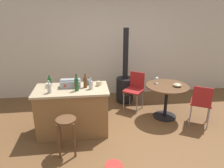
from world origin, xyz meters
name	(u,v)px	position (x,y,z in m)	size (l,w,h in m)	color
ground_plane	(134,143)	(0.00, 0.00, 0.00)	(8.80, 8.80, 0.00)	brown
back_wall	(115,46)	(0.00, 2.48, 1.35)	(8.00, 0.10, 2.70)	beige
kitchen_island	(73,110)	(-1.09, 0.55, 0.45)	(1.36, 0.72, 0.90)	olive
wooden_stool	(67,128)	(-1.15, -0.11, 0.46)	(0.33, 0.33, 0.64)	brown
dining_table	(167,93)	(0.91, 0.90, 0.57)	(0.91, 0.91, 0.74)	black
folding_chair_near	(135,88)	(0.33, 1.42, 0.52)	(0.56, 0.56, 0.88)	maroon
folding_chair_far	(201,102)	(1.48, 0.48, 0.52)	(0.55, 0.55, 0.87)	maroon
wood_stove	(125,85)	(0.16, 1.82, 0.46)	(0.44, 0.45, 1.87)	black
toolbox	(70,83)	(-1.10, 0.64, 0.97)	(0.37, 0.21, 0.15)	gray
bottle_0	(85,82)	(-0.82, 0.58, 1.00)	(0.07, 0.07, 0.27)	#603314
bottle_1	(49,88)	(-1.45, 0.38, 0.99)	(0.07, 0.07, 0.22)	#B7B2AD
bottle_2	(50,81)	(-1.50, 0.80, 0.98)	(0.07, 0.07, 0.20)	#194C23
bottle_3	(77,84)	(-0.98, 0.43, 1.02)	(0.07, 0.07, 0.31)	#194C23
bottle_4	(91,85)	(-0.72, 0.48, 0.98)	(0.07, 0.07, 0.21)	#B7B2AD
cup_0	(49,85)	(-1.50, 0.66, 0.94)	(0.11, 0.08, 0.08)	white
cup_1	(99,83)	(-0.58, 0.64, 0.94)	(0.12, 0.08, 0.09)	tan
cup_2	(89,82)	(-0.75, 0.72, 0.95)	(0.12, 0.09, 0.10)	#4C7099
wine_glass	(157,79)	(0.72, 1.07, 0.85)	(0.07, 0.07, 0.14)	silver
serving_bowl	(177,85)	(1.09, 0.81, 0.78)	(0.18, 0.18, 0.07)	tan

